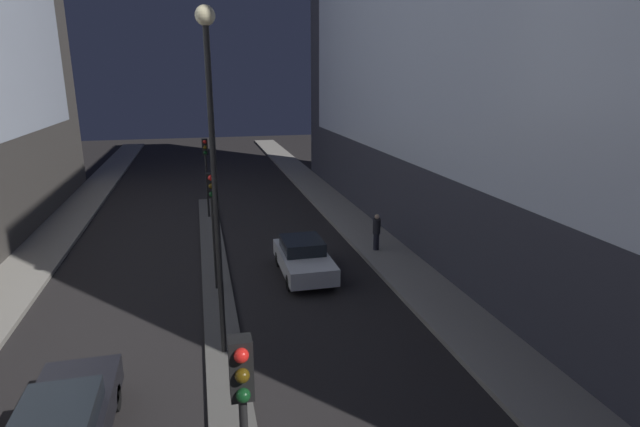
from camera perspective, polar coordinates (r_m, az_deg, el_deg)
median_strip at (r=19.89m, az=-11.68°, el=-8.30°), size 1.11×29.14×0.13m
traffic_light_near at (r=7.53m, az=-8.74°, el=-21.93°), size 0.32×0.42×4.48m
traffic_light_mid at (r=18.62m, az=-12.21°, el=0.96°), size 0.32×0.42×4.48m
traffic_light_far at (r=28.78m, az=-12.93°, el=5.97°), size 0.32×0.42×4.48m
street_lamp at (r=13.51m, az=-12.22°, el=8.28°), size 0.50×0.50×9.53m
car_right_lane at (r=20.54m, az=-1.89°, el=-5.09°), size 1.89×4.27×1.50m
pedestrian_on_right_sidewalk at (r=23.08m, az=6.48°, el=-2.01°), size 0.35×0.35×1.70m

